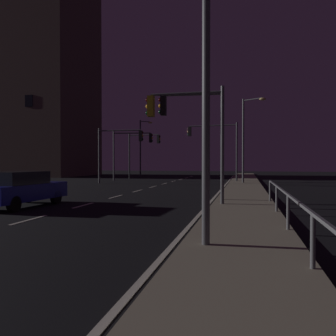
{
  "coord_description": "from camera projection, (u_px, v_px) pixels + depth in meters",
  "views": [
    {
      "loc": [
        7.2,
        -1.28,
        1.98
      ],
      "look_at": [
        1.62,
        23.29,
        1.54
      ],
      "focal_mm": 36.49,
      "sensor_mm": 36.0,
      "label": 1
    }
  ],
  "objects": [
    {
      "name": "traffic_light_far_right",
      "position": [
        119.0,
        144.0,
        31.26
      ],
      "size": [
        4.38,
        0.34,
        5.13
      ],
      "color": "#4C4C51",
      "rests_on": "ground"
    },
    {
      "name": "traffic_light_far_left",
      "position": [
        215.0,
        139.0,
        33.82
      ],
      "size": [
        5.05,
        0.75,
        5.72
      ],
      "color": "#38383D",
      "rests_on": "sidewalk_right"
    },
    {
      "name": "car",
      "position": [
        20.0,
        188.0,
        15.01
      ],
      "size": [
        2.07,
        4.5,
        1.57
      ],
      "color": "navy",
      "rests_on": "ground"
    },
    {
      "name": "traffic_light_mid_right",
      "position": [
        143.0,
        146.0,
        40.13
      ],
      "size": [
        4.02,
        0.68,
        5.41
      ],
      "color": "#2D3033",
      "rests_on": "ground"
    },
    {
      "name": "traffic_light_far_center",
      "position": [
        188.0,
        122.0,
        15.33
      ],
      "size": [
        3.6,
        0.34,
        5.19
      ],
      "color": "#4C4C51",
      "rests_on": "sidewalk_right"
    },
    {
      "name": "street_lamp_across_street",
      "position": [
        142.0,
        143.0,
        45.34
      ],
      "size": [
        1.46,
        1.25,
        7.55
      ],
      "color": "#38383D",
      "rests_on": "ground"
    },
    {
      "name": "street_lamp_far_end",
      "position": [
        247.0,
        132.0,
        30.25
      ],
      "size": [
        1.98,
        1.24,
        7.49
      ],
      "color": "#4C4C51",
      "rests_on": "sidewalk_right"
    },
    {
      "name": "sidewalk_right",
      "position": [
        244.0,
        198.0,
        18.36
      ],
      "size": [
        2.73,
        77.0,
        0.14
      ],
      "primitive_type": "cube",
      "color": "gray",
      "rests_on": "ground"
    },
    {
      "name": "building_distant",
      "position": [
        22.0,
        81.0,
        50.66
      ],
      "size": [
        19.74,
        12.61,
        28.08
      ],
      "color": "brown",
      "rests_on": "ground"
    },
    {
      "name": "barrier_fence",
      "position": [
        298.0,
        211.0,
        7.59
      ],
      "size": [
        0.09,
        17.57,
        0.98
      ],
      "color": "#59595E",
      "rests_on": "sidewalk_right"
    },
    {
      "name": "lane_markings_center",
      "position": [
        138.0,
        191.0,
        23.36
      ],
      "size": [
        0.14,
        50.0,
        0.01
      ],
      "color": "silver",
      "rests_on": "ground"
    },
    {
      "name": "ground_plane",
      "position": [
        119.0,
        196.0,
        19.94
      ],
      "size": [
        112.0,
        112.0,
        0.0
      ],
      "primitive_type": "plane",
      "color": "black",
      "rests_on": "ground"
    },
    {
      "name": "traffic_light_near_left",
      "position": [
        131.0,
        145.0,
        35.97
      ],
      "size": [
        4.24,
        0.79,
        5.29
      ],
      "color": "#4C4C51",
      "rests_on": "ground"
    },
    {
      "name": "lane_edge_line",
      "position": [
        220.0,
        191.0,
        23.6
      ],
      "size": [
        0.14,
        53.0,
        0.01
      ],
      "color": "silver",
      "rests_on": "ground"
    },
    {
      "name": "street_lamp_mid_block",
      "position": [
        204.0,
        53.0,
        7.15
      ],
      "size": [
        0.56,
        2.3,
        6.76
      ],
      "color": "#4C4C51",
      "rests_on": "sidewalk_right"
    },
    {
      "name": "traffic_light_near_right",
      "position": [
        195.0,
        123.0,
        16.91
      ],
      "size": [
        3.25,
        0.49,
        5.45
      ],
      "color": "#4C4C51",
      "rests_on": "sidewalk_right"
    }
  ]
}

